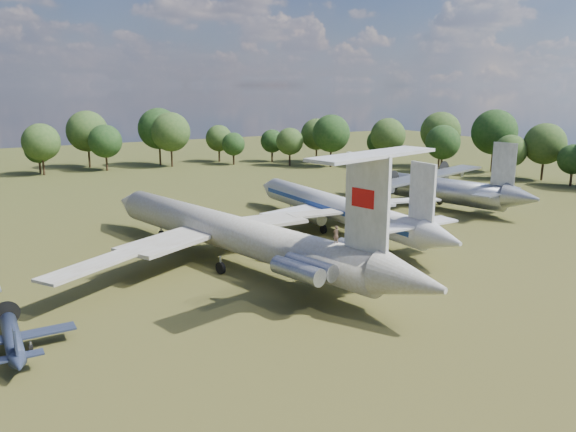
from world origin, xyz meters
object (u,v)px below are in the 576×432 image
an12_transport (428,191)px  person_on_il62 (336,234)px  tu104_jet (336,213)px  il62_airliner (232,239)px  small_prop_west (13,342)px

an12_transport → person_on_il62: size_ratio=23.16×
tu104_jet → an12_transport: size_ratio=1.27×
il62_airliner → an12_transport: il62_airliner is taller
tu104_jet → person_on_il62: bearing=-125.5°
person_on_il62 → small_prop_west: bearing=-4.2°
an12_transport → person_on_il62: bearing=-159.7°
il62_airliner → tu104_jet: (19.43, 7.27, -0.39)m
small_prop_west → person_on_il62: bearing=-6.7°
il62_airliner → person_on_il62: 16.43m
an12_transport → il62_airliner: bearing=-179.3°
il62_airliner → person_on_il62: person_on_il62 is taller
person_on_il62 → an12_transport: bearing=-141.9°
an12_transport → person_on_il62: 47.85m
small_prop_west → person_on_il62: (28.04, -2.71, 5.62)m
tu104_jet → an12_transport: bearing=12.7°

